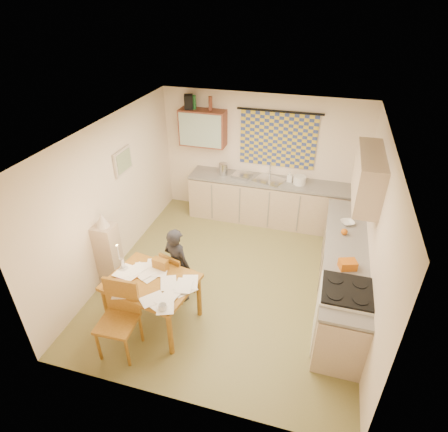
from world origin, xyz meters
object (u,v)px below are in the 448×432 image
(stove, at_px, (341,318))
(dining_table, at_px, (154,301))
(counter_back, at_px, (271,202))
(shelf_stand, at_px, (109,255))
(chair_far, at_px, (179,282))
(person, at_px, (177,265))
(counter_right, at_px, (342,274))

(stove, bearing_deg, dining_table, -173.64)
(counter_back, bearing_deg, stove, -63.88)
(counter_back, relative_size, shelf_stand, 3.05)
(stove, height_order, chair_far, stove)
(stove, height_order, dining_table, stove)
(counter_back, distance_m, chair_far, 2.74)
(person, bearing_deg, dining_table, 95.75)
(counter_back, distance_m, stove, 3.18)
(counter_right, bearing_deg, chair_far, -165.21)
(dining_table, bearing_deg, shelf_stand, 160.15)
(dining_table, relative_size, chair_far, 1.54)
(chair_far, distance_m, shelf_stand, 1.19)
(stove, relative_size, dining_table, 0.76)
(counter_back, distance_m, counter_right, 2.38)
(counter_right, distance_m, person, 2.47)
(counter_right, distance_m, chair_far, 2.48)
(person, bearing_deg, counter_back, -89.94)
(dining_table, relative_size, shelf_stand, 1.19)
(stove, distance_m, person, 2.39)
(dining_table, bearing_deg, chair_far, 87.27)
(stove, xyz_separation_m, dining_table, (-2.52, -0.28, -0.11))
(counter_right, bearing_deg, dining_table, -154.17)
(dining_table, distance_m, shelf_stand, 1.19)
(shelf_stand, bearing_deg, stove, -4.89)
(counter_right, height_order, chair_far, counter_right)
(counter_back, xyz_separation_m, stove, (1.40, -2.86, 0.04))
(chair_far, bearing_deg, counter_back, -93.37)
(counter_back, height_order, dining_table, counter_back)
(chair_far, xyz_separation_m, person, (0.02, -0.03, 0.37))
(counter_right, distance_m, shelf_stand, 3.60)
(dining_table, xyz_separation_m, person, (0.15, 0.56, 0.25))
(person, relative_size, shelf_stand, 1.16)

